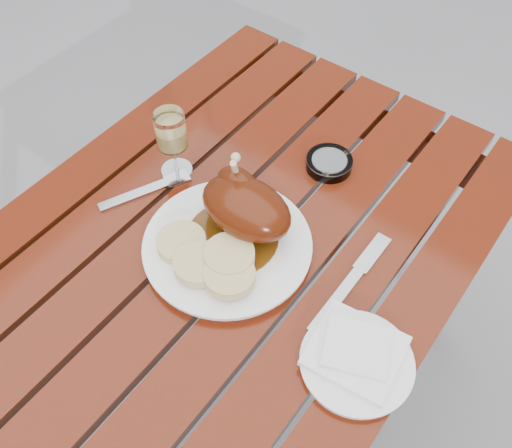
{
  "coord_description": "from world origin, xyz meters",
  "views": [
    {
      "loc": [
        0.42,
        -0.44,
        1.61
      ],
      "look_at": [
        0.03,
        0.07,
        0.78
      ],
      "focal_mm": 40.0,
      "sensor_mm": 36.0,
      "label": 1
    }
  ],
  "objects": [
    {
      "name": "wine_glass",
      "position": [
        -0.2,
        0.1,
        0.82
      ],
      "size": [
        0.08,
        0.08,
        0.15
      ],
      "primitive_type": "cylinder",
      "rotation": [
        0.0,
        0.0,
        0.33
      ],
      "color": "tan",
      "rests_on": "table"
    },
    {
      "name": "dinner_plate",
      "position": [
        0.01,
        0.01,
        0.76
      ],
      "size": [
        0.35,
        0.35,
        0.02
      ],
      "primitive_type": "cylinder",
      "rotation": [
        0.0,
        0.0,
        0.13
      ],
      "color": "white",
      "rests_on": "table"
    },
    {
      "name": "knife",
      "position": [
        0.23,
        0.07,
        0.75
      ],
      "size": [
        0.02,
        0.21,
        0.01
      ],
      "primitive_type": "cube",
      "rotation": [
        0.0,
        0.0,
        0.0
      ],
      "color": "gray",
      "rests_on": "table"
    },
    {
      "name": "side_plate",
      "position": [
        0.32,
        -0.04,
        0.76
      ],
      "size": [
        0.23,
        0.23,
        0.01
      ],
      "primitive_type": "cylinder",
      "rotation": [
        0.0,
        0.0,
        0.32
      ],
      "color": "white",
      "rests_on": "table"
    },
    {
      "name": "roast_duck",
      "position": [
        0.01,
        0.07,
        0.82
      ],
      "size": [
        0.18,
        0.18,
        0.13
      ],
      "color": "#4E2B09",
      "rests_on": "dinner_plate"
    },
    {
      "name": "bread_dumplings",
      "position": [
        0.02,
        -0.04,
        0.79
      ],
      "size": [
        0.21,
        0.13,
        0.03
      ],
      "color": "#E1CF89",
      "rests_on": "dinner_plate"
    },
    {
      "name": "napkin",
      "position": [
        0.31,
        -0.03,
        0.77
      ],
      "size": [
        0.15,
        0.15,
        0.01
      ],
      "primitive_type": "cube",
      "rotation": [
        0.0,
        0.0,
        0.12
      ],
      "color": "white",
      "rests_on": "side_plate"
    },
    {
      "name": "table",
      "position": [
        0.0,
        0.0,
        0.38
      ],
      "size": [
        0.8,
        1.2,
        0.75
      ],
      "primitive_type": "cube",
      "color": "maroon",
      "rests_on": "ground"
    },
    {
      "name": "ground",
      "position": [
        0.0,
        0.0,
        0.0
      ],
      "size": [
        60.0,
        60.0,
        0.0
      ],
      "primitive_type": "plane",
      "color": "slate",
      "rests_on": "ground"
    },
    {
      "name": "fork",
      "position": [
        -0.21,
        0.01,
        0.75
      ],
      "size": [
        0.09,
        0.17,
        0.01
      ],
      "primitive_type": "cube",
      "rotation": [
        0.0,
        0.0,
        -0.43
      ],
      "color": "gray",
      "rests_on": "table"
    },
    {
      "name": "ashtray",
      "position": [
        0.05,
        0.3,
        0.76
      ],
      "size": [
        0.12,
        0.12,
        0.02
      ],
      "primitive_type": "cylinder",
      "rotation": [
        0.0,
        0.0,
        -0.32
      ],
      "color": "#B2B7BC",
      "rests_on": "table"
    }
  ]
}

